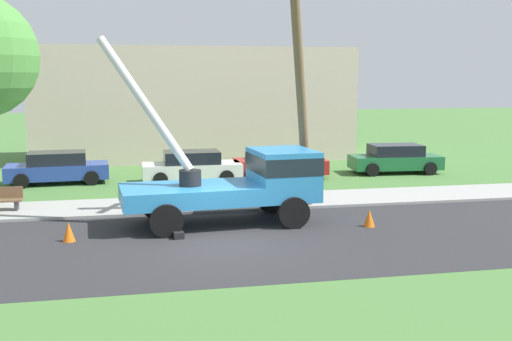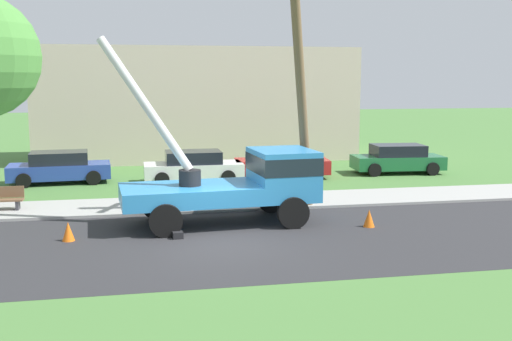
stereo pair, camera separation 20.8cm
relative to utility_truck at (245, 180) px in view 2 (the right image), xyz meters
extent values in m
plane|color=#477538|center=(-1.07, 9.69, -1.41)|extent=(120.00, 120.00, 0.00)
cube|color=#2B2B2D|center=(-1.07, -2.31, -1.40)|extent=(80.00, 7.65, 0.01)
cube|color=#9E9E99|center=(-1.07, 2.97, -1.36)|extent=(80.00, 2.91, 0.10)
cube|color=#2D84C6|center=(-1.80, -0.15, -0.38)|extent=(4.47, 2.72, 0.55)
cube|color=#2D84C6|center=(1.29, 0.09, 0.14)|extent=(2.08, 2.54, 1.60)
cube|color=#19232D|center=(1.29, 0.09, 0.49)|extent=(2.10, 2.56, 0.56)
cylinder|color=black|center=(-1.78, -0.15, 0.14)|extent=(0.70, 0.70, 0.50)
cylinder|color=silver|center=(-3.10, 0.40, 2.44)|extent=(2.97, 1.45, 4.26)
cube|color=black|center=(-2.28, -1.65, -1.31)|extent=(0.32, 0.32, 0.20)
cube|color=black|center=(-2.51, 1.25, -1.31)|extent=(0.32, 0.32, 0.20)
cylinder|color=black|center=(1.34, -1.11, -0.91)|extent=(1.00, 0.30, 1.00)
cylinder|color=black|center=(1.16, 1.28, -0.91)|extent=(1.00, 0.30, 1.00)
cylinder|color=black|center=(-2.61, -1.42, -0.91)|extent=(1.00, 0.30, 1.00)
cylinder|color=black|center=(-2.80, 0.97, -0.91)|extent=(1.00, 0.30, 1.00)
cylinder|color=brown|center=(2.14, 1.09, 2.98)|extent=(1.58, 2.10, 8.84)
cone|color=orange|center=(3.75, -1.40, -1.13)|extent=(0.36, 0.36, 0.56)
cone|color=orange|center=(-5.40, -1.33, -1.13)|extent=(0.36, 0.36, 0.56)
cone|color=orange|center=(1.76, 1.18, -1.13)|extent=(0.36, 0.36, 0.56)
cube|color=#263F99|center=(-6.85, 8.97, -0.86)|extent=(4.52, 2.12, 0.65)
cube|color=black|center=(-6.85, 8.97, -0.26)|extent=(2.58, 1.83, 0.55)
cylinder|color=black|center=(-5.34, 8.18, -1.09)|extent=(0.64, 0.22, 0.64)
cylinder|color=black|center=(-5.47, 9.97, -1.09)|extent=(0.64, 0.22, 0.64)
cylinder|color=black|center=(-8.23, 7.96, -1.09)|extent=(0.64, 0.22, 0.64)
cylinder|color=black|center=(-8.36, 9.76, -1.09)|extent=(0.64, 0.22, 0.64)
cube|color=silver|center=(-0.94, 8.05, -0.86)|extent=(4.41, 1.83, 0.65)
cube|color=black|center=(-0.94, 8.05, -0.26)|extent=(2.47, 1.67, 0.55)
cylinder|color=black|center=(0.52, 7.16, -1.09)|extent=(0.64, 0.22, 0.64)
cylinder|color=black|center=(0.50, 8.96, -1.09)|extent=(0.64, 0.22, 0.64)
cylinder|color=black|center=(-2.39, 7.14, -1.09)|extent=(0.64, 0.22, 0.64)
cylinder|color=black|center=(-2.40, 8.94, -1.09)|extent=(0.64, 0.22, 0.64)
cube|color=#B21E1E|center=(3.27, 8.54, -0.86)|extent=(4.55, 2.20, 0.65)
cube|color=black|center=(3.27, 8.54, -0.26)|extent=(2.61, 1.88, 0.55)
cylinder|color=black|center=(4.63, 7.51, -1.09)|extent=(0.64, 0.22, 0.64)
cylinder|color=black|center=(4.80, 9.30, -1.09)|extent=(0.64, 0.22, 0.64)
cylinder|color=black|center=(1.74, 7.78, -1.09)|extent=(0.64, 0.22, 0.64)
cylinder|color=black|center=(1.91, 9.57, -1.09)|extent=(0.64, 0.22, 0.64)
cube|color=#1E6638|center=(9.23, 8.78, -0.86)|extent=(4.52, 2.12, 0.65)
cube|color=black|center=(9.23, 8.78, -0.26)|extent=(2.58, 1.83, 0.55)
cylinder|color=black|center=(10.62, 7.78, -1.09)|extent=(0.64, 0.22, 0.64)
cylinder|color=black|center=(10.75, 9.57, -1.09)|extent=(0.64, 0.22, 0.64)
cylinder|color=black|center=(7.72, 7.99, -1.09)|extent=(0.64, 0.22, 0.64)
cylinder|color=black|center=(7.85, 9.79, -1.09)|extent=(0.64, 0.22, 0.64)
cube|color=brown|center=(-8.16, 3.17, -0.71)|extent=(1.60, 0.06, 0.40)
cube|color=#333338|center=(-7.56, 2.97, -1.18)|extent=(0.10, 0.40, 0.45)
cube|color=beige|center=(0.11, 16.82, 1.79)|extent=(18.00, 6.00, 6.40)
camera|label=1|loc=(-3.52, -19.00, 3.23)|focal=42.50mm
camera|label=2|loc=(-3.32, -19.04, 3.23)|focal=42.50mm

